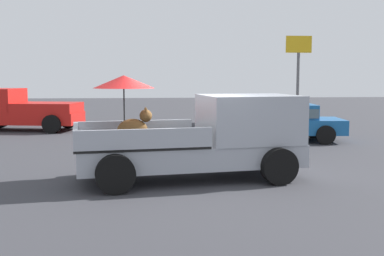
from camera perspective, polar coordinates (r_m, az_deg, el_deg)
name	(u,v)px	position (r m, az deg, el deg)	size (l,w,h in m)	color
ground_plane	(190,179)	(10.75, -0.27, -6.21)	(80.00, 80.00, 0.00)	#38383D
pickup_truck_main	(207,136)	(10.69, 1.84, -0.94)	(5.27, 2.86, 2.35)	black
pickup_truck_red	(20,110)	(21.56, -20.21, 2.06)	(5.05, 2.86, 1.80)	black
parked_sedan_near	(244,110)	(22.40, 6.31, 2.22)	(4.52, 2.49, 1.33)	black
parked_sedan_far	(283,120)	(17.21, 10.98, 0.91)	(4.44, 2.28, 1.33)	black
motel_sign	(298,60)	(26.26, 12.80, 8.04)	(1.40, 0.16, 4.49)	#59595B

